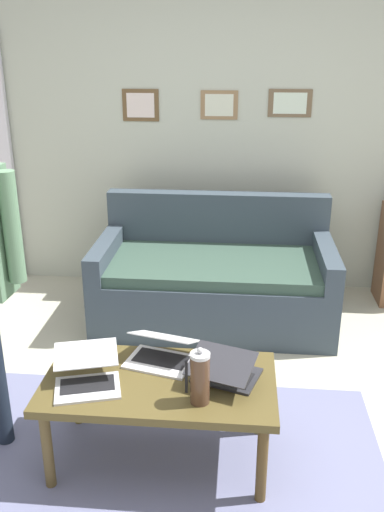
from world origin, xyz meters
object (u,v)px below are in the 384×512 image
(coffee_table, at_px, (160,389))
(laptop_right, at_px, (162,353))
(couch, at_px, (214,280))
(laptop_left, at_px, (225,371))
(laptop_center, at_px, (87,376))
(french_press, at_px, (200,378))

(coffee_table, distance_m, laptop_right, 0.20)
(couch, bearing_deg, laptop_left, 94.73)
(laptop_center, height_order, laptop_right, laptop_right)
(laptop_center, bearing_deg, coffee_table, -168.91)
(laptop_right, bearing_deg, couch, -97.95)
(french_press, bearing_deg, coffee_table, -37.22)
(couch, xyz_separation_m, laptop_left, (-0.13, 1.53, 0.20))
(couch, distance_m, french_press, 1.74)
(laptop_center, distance_m, laptop_right, 0.40)
(laptop_left, bearing_deg, coffee_table, 5.60)
(couch, relative_size, laptop_left, 4.46)
(laptop_left, relative_size, laptop_right, 1.00)
(laptop_right, bearing_deg, coffee_table, 94.18)
(coffee_table, distance_m, laptop_center, 0.35)
(laptop_left, xyz_separation_m, french_press, (0.10, 0.19, 0.08))
(couch, xyz_separation_m, laptop_right, (0.19, 1.39, 0.20))
(couch, height_order, coffee_table, couch)
(french_press, bearing_deg, laptop_left, -119.29)
(coffee_table, xyz_separation_m, laptop_left, (-0.31, -0.03, 0.10))
(coffee_table, distance_m, laptop_left, 0.32)
(couch, bearing_deg, french_press, 90.75)
(couch, bearing_deg, laptop_center, 72.53)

